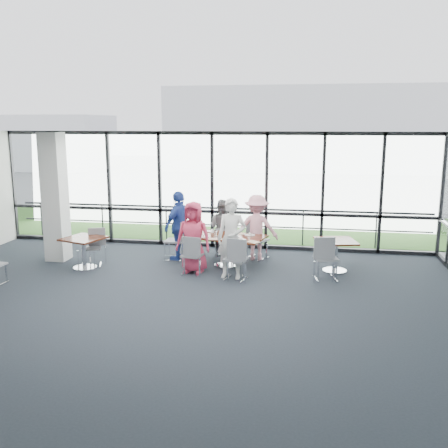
% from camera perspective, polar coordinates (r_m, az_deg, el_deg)
% --- Properties ---
extents(floor, '(12.00, 10.00, 0.02)m').
position_cam_1_polar(floor, '(9.45, -7.22, -9.88)').
color(floor, '#20262D').
rests_on(floor, ground).
extents(ceiling, '(12.00, 10.00, 0.04)m').
position_cam_1_polar(ceiling, '(8.81, -7.75, 9.96)').
color(ceiling, white).
rests_on(ceiling, ground).
extents(curtain_wall_back, '(12.00, 0.10, 3.20)m').
position_cam_1_polar(curtain_wall_back, '(13.78, -1.36, 3.90)').
color(curtain_wall_back, white).
rests_on(curtain_wall_back, ground).
extents(structural_column, '(0.50, 0.50, 3.20)m').
position_cam_1_polar(structural_column, '(13.12, -18.75, 2.91)').
color(structural_column, silver).
rests_on(structural_column, ground).
extents(apron, '(80.00, 70.00, 0.02)m').
position_cam_1_polar(apron, '(18.91, 1.57, 1.00)').
color(apron, gray).
rests_on(apron, ground).
extents(grass_strip, '(80.00, 5.00, 0.01)m').
position_cam_1_polar(grass_strip, '(16.96, 0.61, -0.11)').
color(grass_strip, '#2D571D').
rests_on(grass_strip, ground).
extents(hangar_main, '(24.00, 10.00, 6.00)m').
position_cam_1_polar(hangar_main, '(40.43, 11.88, 10.65)').
color(hangar_main, white).
rests_on(hangar_main, ground).
extents(hangar_aux, '(10.00, 6.00, 4.00)m').
position_cam_1_polar(hangar_aux, '(41.87, -20.05, 8.86)').
color(hangar_aux, white).
rests_on(hangar_aux, ground).
extents(guard_rail, '(12.00, 0.06, 0.06)m').
position_cam_1_polar(guard_rail, '(14.55, -0.89, -0.09)').
color(guard_rail, '#2D2D33').
rests_on(guard_rail, ground).
extents(main_table, '(2.01, 1.41, 0.75)m').
position_cam_1_polar(main_table, '(12.04, 0.24, -1.98)').
color(main_table, '#3C1408').
rests_on(main_table, ground).
extents(side_table_left, '(1.08, 1.08, 0.75)m').
position_cam_1_polar(side_table_left, '(12.30, -15.75, -2.05)').
color(side_table_left, '#3C1408').
rests_on(side_table_left, ground).
extents(side_table_right, '(1.05, 1.05, 0.75)m').
position_cam_1_polar(side_table_right, '(11.88, 12.64, -2.34)').
color(side_table_right, '#3C1408').
rests_on(side_table_right, ground).
extents(diner_near_left, '(0.85, 0.59, 1.66)m').
position_cam_1_polar(diner_near_left, '(11.51, -3.51, -1.52)').
color(diner_near_left, '#C33151').
rests_on(diner_near_left, ground).
extents(diner_near_right, '(0.69, 0.53, 1.80)m').
position_cam_1_polar(diner_near_right, '(11.05, 0.87, -1.69)').
color(diner_near_right, silver).
rests_on(diner_near_right, ground).
extents(diner_far_left, '(0.84, 0.70, 1.49)m').
position_cam_1_polar(diner_far_left, '(12.92, -0.22, -0.45)').
color(diner_far_left, slate).
rests_on(diner_far_left, ground).
extents(diner_far_right, '(1.08, 0.57, 1.66)m').
position_cam_1_polar(diner_far_right, '(12.58, 3.76, -0.41)').
color(diner_far_right, '#FCA5B5').
rests_on(diner_far_right, ground).
extents(diner_end, '(0.98, 1.17, 1.76)m').
position_cam_1_polar(diner_end, '(12.57, -5.07, -0.22)').
color(diner_end, '#264197').
rests_on(diner_end, ground).
extents(chair_main_nl, '(0.51, 0.51, 0.89)m').
position_cam_1_polar(chair_main_nl, '(11.45, -3.64, -3.58)').
color(chair_main_nl, slate).
rests_on(chair_main_nl, ground).
extents(chair_main_nr, '(0.56, 0.56, 0.95)m').
position_cam_1_polar(chair_main_nr, '(11.02, 1.36, -4.02)').
color(chair_main_nr, slate).
rests_on(chair_main_nr, ground).
extents(chair_main_fl, '(0.44, 0.44, 0.88)m').
position_cam_1_polar(chair_main_fl, '(12.99, 0.18, -1.77)').
color(chair_main_fl, slate).
rests_on(chair_main_fl, ground).
extents(chair_main_fr, '(0.64, 0.64, 0.98)m').
position_cam_1_polar(chair_main_fr, '(12.73, 3.76, -1.85)').
color(chair_main_fr, slate).
rests_on(chair_main_fr, ground).
extents(chair_main_end, '(0.48, 0.48, 0.98)m').
position_cam_1_polar(chair_main_end, '(12.70, -5.59, -1.91)').
color(chair_main_end, slate).
rests_on(chair_main_end, ground).
extents(chair_spare_lb, '(0.55, 0.55, 0.88)m').
position_cam_1_polar(chair_spare_lb, '(12.50, -14.89, -2.68)').
color(chair_spare_lb, slate).
rests_on(chair_spare_lb, ground).
extents(chair_spare_r, '(0.58, 0.58, 0.98)m').
position_cam_1_polar(chair_spare_r, '(11.25, 11.57, -3.85)').
color(chair_spare_r, slate).
rests_on(chair_spare_r, ground).
extents(plate_nl, '(0.29, 0.29, 0.01)m').
position_cam_1_polar(plate_nl, '(11.91, -2.37, -1.43)').
color(plate_nl, white).
rests_on(plate_nl, main_table).
extents(plate_nr, '(0.25, 0.25, 0.01)m').
position_cam_1_polar(plate_nr, '(11.55, 1.96, -1.84)').
color(plate_nr, white).
rests_on(plate_nr, main_table).
extents(plate_fl, '(0.28, 0.28, 0.01)m').
position_cam_1_polar(plate_fl, '(12.48, -1.36, -0.83)').
color(plate_fl, white).
rests_on(plate_fl, main_table).
extents(plate_fr, '(0.25, 0.25, 0.01)m').
position_cam_1_polar(plate_fr, '(12.08, 2.98, -1.26)').
color(plate_fr, white).
rests_on(plate_fr, main_table).
extents(plate_end, '(0.25, 0.25, 0.01)m').
position_cam_1_polar(plate_end, '(12.28, -3.15, -1.05)').
color(plate_end, white).
rests_on(plate_end, main_table).
extents(tumbler_a, '(0.08, 0.08, 0.15)m').
position_cam_1_polar(tumbler_a, '(11.90, -0.97, -1.11)').
color(tumbler_a, white).
rests_on(tumbler_a, main_table).
extents(tumbler_b, '(0.07, 0.07, 0.13)m').
position_cam_1_polar(tumbler_b, '(11.77, 1.03, -1.30)').
color(tumbler_b, white).
rests_on(tumbler_b, main_table).
extents(tumbler_c, '(0.07, 0.07, 0.14)m').
position_cam_1_polar(tumbler_c, '(12.17, 0.90, -0.85)').
color(tumbler_c, white).
rests_on(tumbler_c, main_table).
extents(tumbler_d, '(0.07, 0.07, 0.14)m').
position_cam_1_polar(tumbler_d, '(12.12, -3.04, -0.91)').
color(tumbler_d, white).
rests_on(tumbler_d, main_table).
extents(menu_a, '(0.37, 0.29, 0.00)m').
position_cam_1_polar(menu_a, '(11.67, -1.00, -1.72)').
color(menu_a, white).
rests_on(menu_a, main_table).
extents(menu_b, '(0.36, 0.35, 0.00)m').
position_cam_1_polar(menu_b, '(11.42, 3.38, -2.04)').
color(menu_b, white).
rests_on(menu_b, main_table).
extents(menu_c, '(0.33, 0.23, 0.00)m').
position_cam_1_polar(menu_c, '(12.25, 1.70, -1.09)').
color(menu_c, white).
rests_on(menu_c, main_table).
extents(condiment_caddy, '(0.10, 0.07, 0.04)m').
position_cam_1_polar(condiment_caddy, '(12.06, 0.54, -1.20)').
color(condiment_caddy, black).
rests_on(condiment_caddy, main_table).
extents(ketchup_bottle, '(0.06, 0.06, 0.18)m').
position_cam_1_polar(ketchup_bottle, '(12.06, 0.57, -0.86)').
color(ketchup_bottle, maroon).
rests_on(ketchup_bottle, main_table).
extents(green_bottle, '(0.05, 0.05, 0.20)m').
position_cam_1_polar(green_bottle, '(11.94, 0.72, -0.93)').
color(green_bottle, '#206632').
rests_on(green_bottle, main_table).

